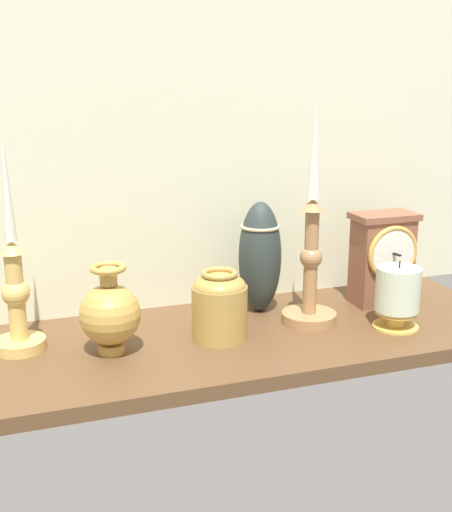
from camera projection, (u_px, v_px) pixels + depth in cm
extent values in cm
cube|color=brown|center=(240.00, 339.00, 115.41)|extent=(100.00, 36.00, 2.40)
cube|color=beige|center=(207.00, 134.00, 123.39)|extent=(120.00, 2.00, 65.00)
cube|color=brown|center=(382.00, 262.00, 127.90)|extent=(10.81, 6.46, 16.69)
cube|color=brown|center=(385.00, 216.00, 125.55)|extent=(12.11, 7.24, 1.20)
torus|color=gold|center=(393.00, 253.00, 123.89)|extent=(10.47, 0.95, 10.47)
cylinder|color=silver|center=(393.00, 253.00, 123.80)|extent=(8.76, 0.40, 8.76)
cube|color=black|center=(394.00, 254.00, 123.52)|extent=(1.10, 3.39, 0.30)
cylinder|color=#A67A4C|center=(309.00, 317.00, 119.85)|extent=(9.81, 9.81, 1.80)
cylinder|color=#A67A4C|center=(311.00, 262.00, 117.15)|extent=(2.47, 2.47, 18.72)
sphere|color=#A67A4C|center=(311.00, 257.00, 116.90)|extent=(3.95, 3.95, 3.95)
cone|color=#A67A4C|center=(313.00, 205.00, 114.42)|extent=(4.52, 4.52, 2.00)
cone|color=white|center=(315.00, 149.00, 111.89)|extent=(2.32, 2.32, 17.17)
cylinder|color=#D8B460|center=(20.00, 344.00, 107.77)|extent=(8.23, 8.23, 1.80)
cylinder|color=#D8B460|center=(16.00, 297.00, 105.64)|extent=(2.78, 2.78, 14.39)
sphere|color=#D8B460|center=(16.00, 293.00, 105.45)|extent=(4.44, 4.44, 4.44)
cone|color=#D8B460|center=(12.00, 247.00, 103.48)|extent=(4.01, 4.01, 2.00)
cone|color=silver|center=(6.00, 182.00, 100.78)|extent=(1.92, 1.92, 18.45)
cylinder|color=#BC9544|center=(112.00, 348.00, 106.69)|extent=(4.41, 4.41, 1.60)
sphere|color=#BC9544|center=(110.00, 314.00, 105.19)|extent=(9.80, 9.80, 9.80)
cylinder|color=#BC9544|center=(108.00, 276.00, 103.54)|extent=(2.74, 2.74, 2.75)
torus|color=#BC9544|center=(108.00, 268.00, 103.17)|extent=(5.70, 5.70, 1.03)
cylinder|color=#AA8740|center=(220.00, 313.00, 111.50)|extent=(9.38, 9.38, 9.20)
ellipsoid|color=#AA8740|center=(219.00, 286.00, 110.29)|extent=(8.91, 8.91, 4.45)
torus|color=#AA8740|center=(219.00, 274.00, 109.70)|extent=(6.09, 6.09, 0.93)
cylinder|color=gold|center=(396.00, 320.00, 117.14)|extent=(3.22, 3.22, 2.84)
cylinder|color=gold|center=(395.00, 325.00, 117.41)|extent=(8.06, 8.06, 0.80)
cylinder|color=gold|center=(396.00, 312.00, 116.76)|extent=(7.25, 7.25, 0.60)
cylinder|color=beige|center=(398.00, 289.00, 115.64)|extent=(7.72, 7.72, 7.70)
cylinder|color=black|center=(400.00, 265.00, 114.47)|extent=(0.30, 0.30, 1.20)
ellipsoid|color=#2A3634|center=(260.00, 257.00, 123.19)|extent=(7.94, 7.94, 20.89)
torus|color=#CCB78C|center=(260.00, 226.00, 121.65)|extent=(7.35, 7.35, 0.60)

